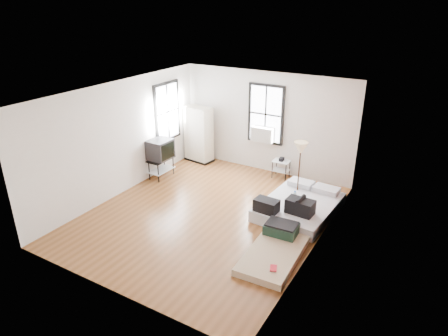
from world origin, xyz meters
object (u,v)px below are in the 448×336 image
Objects in this scene: mattress_bare at (276,248)px; tv_stand at (160,151)px; floor_lamp at (301,151)px; mattress_main at (299,206)px; wardrobe at (199,134)px; side_table at (281,164)px.

tv_stand is at bearing 155.01° from mattress_bare.
mattress_main is at bearing -66.13° from floor_lamp.
wardrobe is 1.10× the size of floor_lamp.
wardrobe is at bearing 164.64° from floor_lamp.
mattress_main is 3.65× the size of side_table.
mattress_bare is 2.60m from floor_lamp.
wardrobe reaches higher than side_table.
mattress_main is 4.10m from wardrobe.
floor_lamp is (-0.25, 0.57, 1.09)m from mattress_main.
floor_lamp reaches higher than mattress_bare.
wardrobe is at bearing 137.73° from mattress_bare.
mattress_bare is 4.52m from tv_stand.
tv_stand is (-3.70, -0.59, -0.50)m from floor_lamp.
tv_stand is (-0.21, -1.55, -0.05)m from wardrobe.
side_table is at bearing 31.06° from tv_stand.
tv_stand is at bearing -90.25° from wardrobe.
side_table is (-1.11, 1.60, 0.21)m from mattress_main.
mattress_bare is at bearing -80.38° from mattress_main.
tv_stand reaches higher than mattress_bare.
floor_lamp reaches higher than tv_stand.
mattress_bare is 1.20× the size of floor_lamp.
wardrobe is 1.56m from tv_stand.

